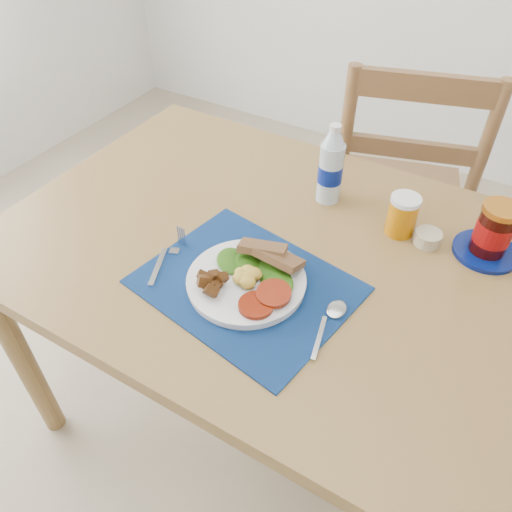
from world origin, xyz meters
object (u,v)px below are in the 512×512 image
(jam_on_saucer, at_px, (493,234))
(chair_far, at_px, (402,173))
(breakfast_plate, at_px, (243,279))
(juice_glass, at_px, (402,216))
(water_bottle, at_px, (331,168))

(jam_on_saucer, bearing_deg, chair_far, 124.46)
(breakfast_plate, height_order, juice_glass, juice_glass)
(juice_glass, distance_m, jam_on_saucer, 0.20)
(breakfast_plate, bearing_deg, chair_far, 74.16)
(chair_far, xyz_separation_m, breakfast_plate, (-0.10, -0.83, 0.17))
(chair_far, relative_size, jam_on_saucer, 8.24)
(chair_far, relative_size, breakfast_plate, 4.83)
(water_bottle, height_order, juice_glass, water_bottle)
(water_bottle, bearing_deg, chair_far, 79.92)
(breakfast_plate, bearing_deg, juice_glass, 47.89)
(chair_far, bearing_deg, breakfast_plate, 66.58)
(chair_far, bearing_deg, jam_on_saucer, 108.08)
(breakfast_plate, bearing_deg, jam_on_saucer, 32.51)
(breakfast_plate, height_order, jam_on_saucer, jam_on_saucer)
(chair_far, relative_size, juice_glass, 12.76)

